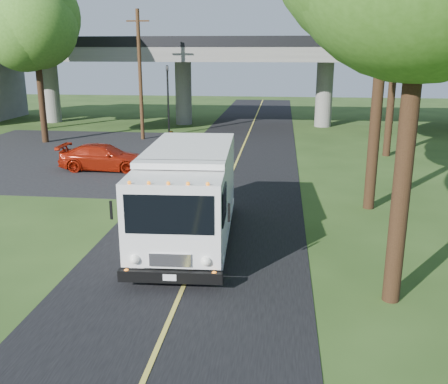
% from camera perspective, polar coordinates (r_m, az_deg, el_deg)
% --- Properties ---
extents(ground, '(120.00, 120.00, 0.00)m').
position_cam_1_polar(ground, '(13.04, -5.58, -12.90)').
color(ground, '#284217').
rests_on(ground, ground).
extents(road, '(7.00, 90.00, 0.02)m').
position_cam_1_polar(road, '(22.20, -0.22, -0.46)').
color(road, black).
rests_on(road, ground).
extents(parking_lot, '(16.00, 18.00, 0.01)m').
position_cam_1_polar(parking_lot, '(32.75, -17.99, 4.10)').
color(parking_lot, black).
rests_on(parking_lot, ground).
extents(lane_line, '(0.12, 90.00, 0.01)m').
position_cam_1_polar(lane_line, '(22.20, -0.22, -0.42)').
color(lane_line, gold).
rests_on(lane_line, road).
extents(overpass, '(54.00, 10.00, 7.30)m').
position_cam_1_polar(overpass, '(43.26, 3.34, 13.61)').
color(overpass, slate).
rests_on(overpass, ground).
extents(traffic_signal, '(0.18, 0.22, 5.20)m').
position_cam_1_polar(traffic_signal, '(38.24, -6.43, 11.20)').
color(traffic_signal, black).
rests_on(traffic_signal, ground).
extents(utility_pole, '(1.60, 0.26, 9.00)m').
position_cam_1_polar(utility_pole, '(36.60, -9.56, 13.07)').
color(utility_pole, '#472D19').
rests_on(utility_pole, ground).
extents(tree_right_far, '(5.77, 5.67, 10.99)m').
position_cam_1_polar(tree_right_far, '(31.76, 19.80, 18.69)').
color(tree_right_far, '#382314').
rests_on(tree_right_far, ground).
extents(tree_left_lot, '(5.60, 5.50, 10.50)m').
position_cam_1_polar(tree_left_lot, '(36.85, -20.70, 17.48)').
color(tree_left_lot, '#382314').
rests_on(tree_left_lot, ground).
extents(tree_left_far, '(5.26, 5.16, 9.89)m').
position_cam_1_polar(tree_left_far, '(43.54, -20.64, 16.49)').
color(tree_left_far, '#382314').
rests_on(tree_left_far, ground).
extents(step_van, '(3.13, 7.66, 3.16)m').
position_cam_1_polar(step_van, '(16.55, -4.15, -0.09)').
color(step_van, white).
rests_on(step_van, ground).
extents(red_sedan, '(4.83, 2.05, 1.39)m').
position_cam_1_polar(red_sedan, '(27.78, -13.55, 3.88)').
color(red_sedan, '#9B1A09').
rests_on(red_sedan, ground).
extents(pedestrian, '(0.69, 0.48, 1.80)m').
position_cam_1_polar(pedestrian, '(29.24, -6.04, 5.24)').
color(pedestrian, gray).
rests_on(pedestrian, ground).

